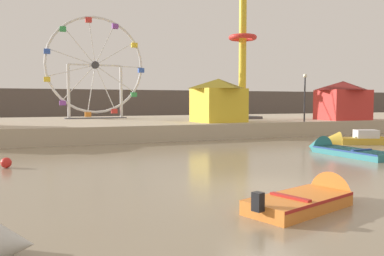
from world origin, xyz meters
name	(u,v)px	position (x,y,z in m)	size (l,w,h in m)	color
ground_plane	(267,188)	(0.00, 0.00, 0.00)	(240.00, 240.00, 0.00)	gray
quay_promenade	(116,126)	(0.00, 24.33, 0.57)	(110.00, 18.77, 1.14)	#B7A88E
distant_town_skyline	(85,106)	(0.00, 45.38, 2.20)	(140.00, 3.00, 4.40)	#564C47
motorboat_orange_hull	(316,197)	(0.04, -2.33, 0.20)	(4.03, 2.43, 1.27)	orange
motorboat_teal_painted	(335,150)	(8.04, 5.87, 0.19)	(1.65, 5.66, 1.39)	teal
motorboat_mustard_yellow	(358,140)	(12.77, 9.03, 0.28)	(5.75, 3.54, 1.33)	gold
ferris_wheel_white_frame	(95,67)	(-1.15, 28.18, 6.03)	(9.41, 1.20, 9.73)	silver
drop_tower_yellow_tower	(243,43)	(11.63, 22.42, 8.28)	(2.80, 2.80, 16.41)	gold
carnival_booth_red_striped	(343,100)	(18.82, 17.06, 2.92)	(4.50, 3.66, 3.43)	red
carnival_booth_yellow_awning	(218,100)	(6.85, 17.71, 2.92)	(4.19, 3.90, 3.42)	yellow
promenade_lamp_near	(305,90)	(13.61, 15.69, 3.67)	(0.32, 0.32, 3.86)	#2D2D33
mooring_buoy_orange	(6,163)	(-7.99, 7.35, 0.22)	(0.44, 0.44, 0.44)	red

